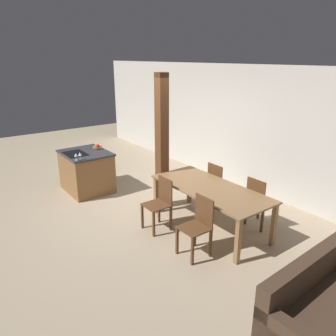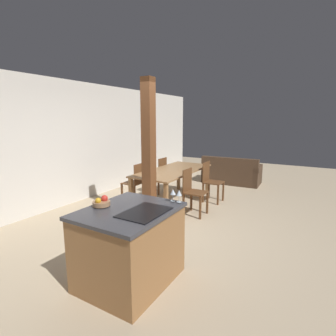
# 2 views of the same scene
# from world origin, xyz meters

# --- Properties ---
(ground_plane) EXTENTS (16.00, 16.00, 0.00)m
(ground_plane) POSITION_xyz_m (0.00, 0.00, 0.00)
(ground_plane) COLOR tan
(wall_back) EXTENTS (11.20, 0.08, 2.70)m
(wall_back) POSITION_xyz_m (0.00, 2.49, 1.35)
(wall_back) COLOR silver
(wall_back) RESTS_ON ground_plane
(kitchen_island) EXTENTS (1.11, 0.92, 0.90)m
(kitchen_island) POSITION_xyz_m (-1.48, -0.50, 0.45)
(kitchen_island) COLOR olive
(kitchen_island) RESTS_ON ground_plane
(fruit_bowl) EXTENTS (0.20, 0.20, 0.11)m
(fruit_bowl) POSITION_xyz_m (-1.56, -0.17, 0.93)
(fruit_bowl) COLOR #99704C
(fruit_bowl) RESTS_ON kitchen_island
(wine_glass_near) EXTENTS (0.07, 0.07, 0.15)m
(wine_glass_near) POSITION_xyz_m (-1.00, -0.89, 1.01)
(wine_glass_near) COLOR silver
(wine_glass_near) RESTS_ON kitchen_island
(wine_glass_middle) EXTENTS (0.07, 0.07, 0.15)m
(wine_glass_middle) POSITION_xyz_m (-1.00, -0.80, 1.01)
(wine_glass_middle) COLOR silver
(wine_glass_middle) RESTS_ON kitchen_island
(dining_table) EXTENTS (2.18, 0.95, 0.75)m
(dining_table) POSITION_xyz_m (1.38, 0.51, 0.67)
(dining_table) COLOR olive
(dining_table) RESTS_ON ground_plane
(dining_chair_near_left) EXTENTS (0.40, 0.40, 0.91)m
(dining_chair_near_left) POSITION_xyz_m (0.89, -0.19, 0.48)
(dining_chair_near_left) COLOR brown
(dining_chair_near_left) RESTS_ON ground_plane
(dining_chair_near_right) EXTENTS (0.40, 0.40, 0.91)m
(dining_chair_near_right) POSITION_xyz_m (1.87, -0.19, 0.48)
(dining_chair_near_right) COLOR brown
(dining_chair_near_right) RESTS_ON ground_plane
(dining_chair_far_left) EXTENTS (0.40, 0.40, 0.91)m
(dining_chair_far_left) POSITION_xyz_m (0.89, 1.22, 0.48)
(dining_chair_far_left) COLOR brown
(dining_chair_far_left) RESTS_ON ground_plane
(dining_chair_far_right) EXTENTS (0.40, 0.40, 0.91)m
(dining_chair_far_right) POSITION_xyz_m (1.87, 1.22, 0.48)
(dining_chair_far_right) COLOR brown
(dining_chair_far_right) RESTS_ON ground_plane
(couch) EXTENTS (0.89, 1.66, 0.80)m
(couch) POSITION_xyz_m (3.84, -0.08, 0.27)
(couch) COLOR #473323
(couch) RESTS_ON ground_plane
(timber_post) EXTENTS (0.19, 0.19, 2.59)m
(timber_post) POSITION_xyz_m (0.19, 0.36, 1.29)
(timber_post) COLOR brown
(timber_post) RESTS_ON ground_plane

